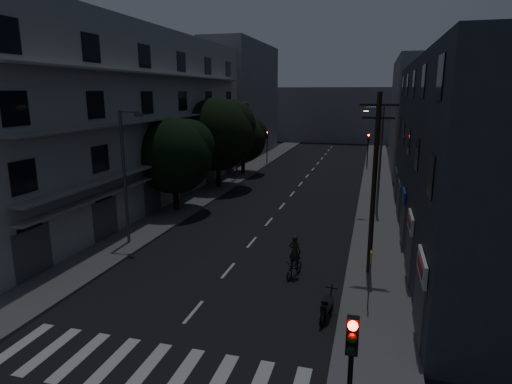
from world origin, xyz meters
The scene contains 23 objects.
ground centered at (0.00, 25.00, 0.00)m, with size 160.00×160.00×0.00m, color black.
sidewalk_left centered at (-7.50, 25.00, 0.07)m, with size 3.00×90.00×0.15m, color #565659.
sidewalk_right centered at (7.50, 25.00, 0.07)m, with size 3.00×90.00×0.15m, color #565659.
crosswalk centered at (0.00, -2.00, 0.00)m, with size 10.90×3.00×0.01m.
lane_markings centered at (0.00, 31.25, 0.01)m, with size 0.15×60.50×0.01m.
building_left centered at (-11.98, 18.00, 6.99)m, with size 7.00×36.00×14.00m.
building_right centered at (11.99, 14.00, 5.50)m, with size 6.19×28.00×11.00m.
building_far_left centered at (-12.00, 48.00, 8.00)m, with size 6.00×20.00×16.00m, color slate.
building_far_right centered at (12.00, 42.00, 6.50)m, with size 6.00×20.00×13.00m, color slate.
building_far_end centered at (0.00, 70.00, 5.00)m, with size 24.00×8.00×10.00m, color slate.
tree_near centered at (-7.58, 16.29, 4.63)m, with size 5.80×5.80×7.16m.
tree_mid centered at (-7.33, 25.12, 5.47)m, with size 6.92×6.92×8.52m.
tree_far centered at (-7.21, 32.76, 4.17)m, with size 5.19×5.19×6.42m.
traffic_signal_near centered at (6.78, -4.42, 3.10)m, with size 0.28×0.37×4.10m.
traffic_signal_far_right centered at (6.31, 39.85, 3.10)m, with size 0.28×0.37×4.10m.
traffic_signal_far_left centered at (-6.26, 39.90, 3.10)m, with size 0.28×0.37×4.10m.
street_lamp_left_near centered at (-7.08, 8.67, 4.60)m, with size 1.51×0.25×8.00m.
street_lamp_right centered at (7.37, 19.26, 4.60)m, with size 1.51×0.25×8.00m.
street_lamp_left_far centered at (-6.85, 29.45, 4.60)m, with size 1.51×0.25×8.00m.
utility_pole centered at (7.11, 7.94, 4.87)m, with size 1.80×0.24×9.00m.
bus_stop_sign centered at (7.15, 4.09, 1.89)m, with size 0.06×0.35×2.52m.
motorcycle centered at (5.53, 2.96, 0.50)m, with size 0.60×1.96×1.26m.
cyclist centered at (3.49, 6.70, 0.74)m, with size 1.01×1.83×2.20m.
Camera 1 is at (6.99, -13.25, 9.13)m, focal length 30.00 mm.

